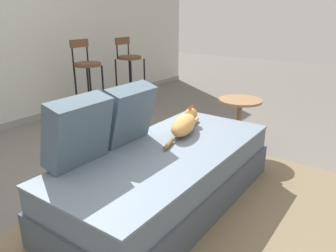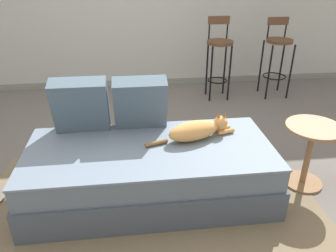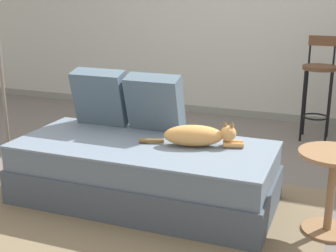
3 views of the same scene
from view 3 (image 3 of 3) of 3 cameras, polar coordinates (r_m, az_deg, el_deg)
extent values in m
plane|color=#66605B|center=(3.86, -0.44, -6.67)|extent=(16.00, 16.00, 0.00)
cube|color=#B7BCB2|center=(5.70, 8.29, 14.10)|extent=(8.00, 0.10, 2.60)
cube|color=gray|center=(5.83, 7.66, 1.68)|extent=(8.00, 0.02, 0.09)
cube|color=#75664C|center=(3.28, -5.10, -11.03)|extent=(2.58, 1.96, 0.01)
cube|color=#44505B|center=(3.47, -2.93, -7.13)|extent=(1.89, 0.87, 0.25)
cube|color=slate|center=(3.39, -2.99, -3.68)|extent=(1.85, 0.83, 0.19)
cube|color=slate|center=(3.36, -3.01, -2.28)|extent=(1.86, 0.85, 0.02)
cube|color=#4C6070|center=(3.81, -8.18, 3.52)|extent=(0.43, 0.25, 0.46)
cube|color=#4C6070|center=(3.60, -1.61, 2.90)|extent=(0.43, 0.26, 0.45)
ellipsoid|color=tan|center=(3.29, 3.12, -1.18)|extent=(0.45, 0.29, 0.15)
sphere|color=tan|center=(3.29, 7.36, -0.90)|extent=(0.11, 0.11, 0.11)
cone|color=brown|center=(3.27, 6.99, 0.37)|extent=(0.03, 0.03, 0.04)
cone|color=brown|center=(3.26, 7.83, 0.28)|extent=(0.03, 0.03, 0.04)
cylinder|color=tan|center=(3.28, 7.99, -2.32)|extent=(0.14, 0.08, 0.04)
cylinder|color=tan|center=(3.34, 7.92, -1.99)|extent=(0.14, 0.08, 0.04)
cylinder|color=brown|center=(3.35, -2.03, -1.81)|extent=(0.18, 0.08, 0.03)
cylinder|color=black|center=(4.93, 16.09, 2.28)|extent=(0.02, 0.02, 0.73)
cylinder|color=black|center=(4.91, 18.95, 1.99)|extent=(0.02, 0.02, 0.73)
cylinder|color=black|center=(5.16, 16.38, 2.90)|extent=(0.02, 0.02, 0.73)
cylinder|color=black|center=(5.15, 19.11, 2.62)|extent=(0.02, 0.02, 0.73)
torus|color=black|center=(5.07, 17.51, 1.10)|extent=(0.26, 0.26, 0.02)
cylinder|color=brown|center=(4.96, 18.02, 6.78)|extent=(0.34, 0.34, 0.04)
cylinder|color=black|center=(5.08, 16.88, 8.43)|extent=(0.02, 0.02, 0.27)
cylinder|color=black|center=(5.07, 19.60, 8.16)|extent=(0.02, 0.02, 0.27)
cube|color=brown|center=(5.06, 18.38, 9.84)|extent=(0.28, 0.03, 0.10)
cylinder|color=olive|center=(3.16, 19.19, -7.90)|extent=(0.05, 0.05, 0.52)
cylinder|color=olive|center=(3.27, 18.78, -11.92)|extent=(0.32, 0.32, 0.02)
cylinder|color=olive|center=(3.06, 19.67, -3.24)|extent=(0.44, 0.44, 0.02)
cylinder|color=slate|center=(4.25, -18.55, -5.19)|extent=(0.28, 0.28, 0.02)
cylinder|color=slate|center=(4.04, -19.55, 5.18)|extent=(0.03, 0.03, 1.58)
camera|label=1|loc=(3.50, -41.87, 10.57)|focal=35.00mm
camera|label=2|loc=(1.64, -42.44, 19.19)|focal=35.00mm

